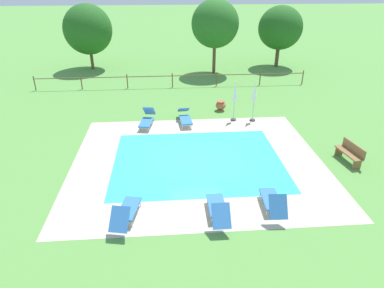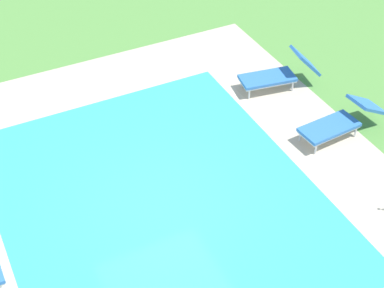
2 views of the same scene
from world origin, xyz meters
TOP-DOWN VIEW (x-y plane):
  - ground_plane at (0.00, 0.00)m, footprint 160.00×160.00m
  - pool_deck_paving at (0.00, 0.00)m, footprint 11.18×9.49m
  - swimming_pool_water at (0.00, 0.00)m, footprint 7.51×5.83m
  - pool_coping_rim at (0.00, 0.00)m, footprint 7.99×6.31m
  - sun_lounger_north_far at (-0.31, 4.29)m, footprint 0.75×2.09m
  - sun_lounger_south_near_corner at (-2.42, 4.10)m, footprint 0.91×1.99m

SIDE VIEW (x-z plane):
  - ground_plane at x=0.00m, z-range 0.00..0.00m
  - pool_deck_paving at x=0.00m, z-range 0.00..0.01m
  - swimming_pool_water at x=0.00m, z-range 0.00..0.01m
  - pool_coping_rim at x=0.00m, z-range 0.01..0.01m
  - sun_lounger_north_far at x=-0.31m, z-range -0.02..0.74m
  - sun_lounger_south_near_corner at x=-2.42m, z-range -0.08..0.86m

